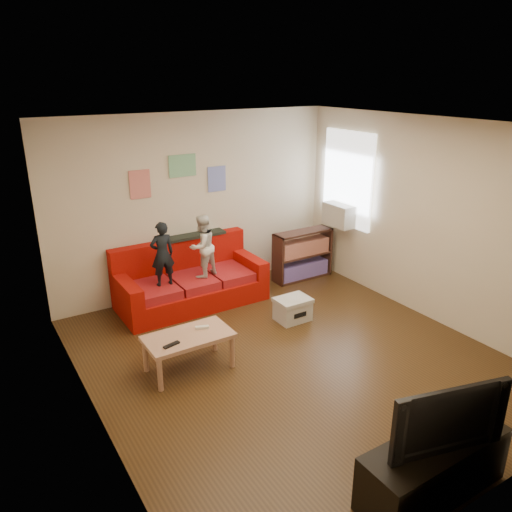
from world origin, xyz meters
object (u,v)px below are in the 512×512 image
child_a (162,254)px  coffee_table (188,340)px  television (442,413)px  tv_stand (433,468)px  sofa (189,282)px  bookshelf (302,257)px  file_box (293,309)px  child_b (202,246)px

child_a → coffee_table: (-0.31, -1.47, -0.52)m
child_a → television: size_ratio=0.92×
coffee_table → tv_stand: tv_stand is taller
sofa → tv_stand: size_ratio=1.61×
bookshelf → file_box: 1.55m
coffee_table → television: 2.85m
bookshelf → file_box: bookshelf is taller
sofa → child_b: size_ratio=2.33×
child_b → bookshelf: child_b is taller
coffee_table → bookshelf: bearing=29.0°
sofa → television: size_ratio=2.15×
child_b → file_box: (0.80, -1.11, -0.73)m
television → child_a: bearing=112.4°
bookshelf → television: (-1.84, -4.20, 0.41)m
sofa → tv_stand: 4.32m
child_a → tv_stand: size_ratio=0.69×
child_b → sofa: bearing=-68.0°
file_box → tv_stand: tv_stand is taller
child_b → file_box: bearing=107.4°
coffee_table → tv_stand: (0.89, -2.68, -0.13)m
sofa → television: 4.35m
file_box → tv_stand: 3.15m
sofa → child_b: bearing=-49.3°
file_box → bookshelf: bearing=48.5°
tv_stand → sofa: bearing=91.6°
child_b → bookshelf: 1.90m
child_a → tv_stand: child_a is taller
child_a → child_b: 0.60m
child_b → coffee_table: bearing=39.5°
sofa → child_b: (0.15, -0.17, 0.58)m
child_a → child_b: size_ratio=1.00×
child_a → coffee_table: bearing=82.0°
coffee_table → television: bearing=-71.5°
bookshelf → television: television is taller
television → child_b: bearing=104.2°
file_box → television: television is taller
child_b → television: size_ratio=0.93×
sofa → file_box: bearing=-53.3°
coffee_table → tv_stand: bearing=-71.5°
child_a → file_box: size_ratio=1.94×
coffee_table → television: size_ratio=0.99×
coffee_table → file_box: bearing=12.0°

